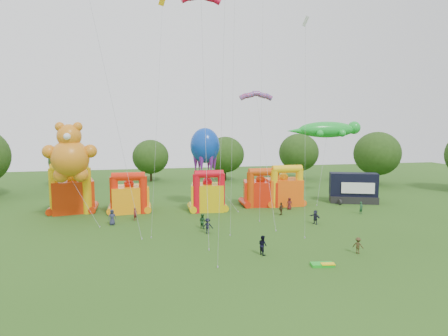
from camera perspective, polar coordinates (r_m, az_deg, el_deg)
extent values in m
plane|color=#294E16|center=(34.30, 5.94, -15.50)|extent=(160.00, 160.00, 0.00)
cylinder|color=#352314|center=(87.02, 20.92, -1.05)|extent=(0.44, 0.44, 3.72)
ellipsoid|color=#223E13|center=(86.56, 21.05, 1.93)|extent=(9.30, 9.30, 8.89)
cylinder|color=#352314|center=(90.53, 10.57, -0.50)|extent=(0.44, 0.44, 3.51)
ellipsoid|color=#223E13|center=(90.10, 10.63, 2.21)|extent=(8.77, 8.78, 8.39)
cylinder|color=#352314|center=(87.44, 0.18, -0.71)|extent=(0.44, 0.44, 3.30)
ellipsoid|color=#223E13|center=(87.01, 0.18, 1.93)|extent=(8.25, 8.25, 7.88)
cylinder|color=#352314|center=(87.67, -10.39, -0.87)|extent=(0.44, 0.44, 3.09)
ellipsoid|color=#223E13|center=(87.26, -10.44, 1.59)|extent=(7.73, 7.72, 7.38)
cylinder|color=#352314|center=(86.24, -21.35, -1.42)|extent=(0.44, 0.44, 2.88)
ellipsoid|color=#223E13|center=(85.84, -21.45, 0.91)|extent=(7.20, 7.20, 6.88)
cube|color=red|center=(61.23, -20.78, -3.76)|extent=(6.40, 5.54, 4.55)
cylinder|color=#DAA50B|center=(59.90, -23.14, -3.15)|extent=(1.23, 1.23, 6.50)
cylinder|color=#DAA50B|center=(59.16, -18.98, -3.09)|extent=(1.23, 1.23, 6.50)
cylinder|color=#DAA50B|center=(59.05, -21.21, -0.01)|extent=(4.99, 1.29, 1.29)
sphere|color=#DAA50B|center=(60.84, -20.88, -1.38)|extent=(1.40, 1.40, 1.40)
cube|color=orange|center=(58.99, -13.37, -4.31)|extent=(5.61, 4.74, 3.71)
cylinder|color=red|center=(57.50, -15.43, -3.84)|extent=(1.12, 1.12, 5.31)
cylinder|color=red|center=(57.35, -11.45, -3.76)|extent=(1.12, 1.12, 5.31)
cylinder|color=red|center=(56.97, -13.51, -1.18)|extent=(4.54, 1.18, 1.18)
sphere|color=red|center=(58.62, -13.43, -2.24)|extent=(1.40, 1.40, 1.40)
cube|color=#DEB80B|center=(58.25, -2.37, -4.19)|extent=(5.11, 4.33, 3.87)
cylinder|color=red|center=(56.54, -3.96, -3.68)|extent=(1.01, 1.01, 5.53)
cylinder|color=red|center=(57.11, -0.38, -3.56)|extent=(1.01, 1.01, 5.53)
cylinder|color=red|center=(56.37, -2.17, -0.85)|extent=(4.10, 1.06, 1.06)
sphere|color=red|center=(57.87, -2.38, -2.01)|extent=(1.40, 1.40, 1.40)
cube|color=red|center=(61.97, 5.18, -3.60)|extent=(5.68, 4.90, 3.77)
cylinder|color=#D2400B|center=(59.93, 3.80, -3.15)|extent=(1.10, 1.10, 5.39)
cylinder|color=#D2400B|center=(61.06, 7.33, -3.01)|extent=(1.10, 1.10, 5.39)
cylinder|color=#D2400B|center=(60.07, 5.61, -0.55)|extent=(4.44, 1.15, 1.15)
sphere|color=#D2400B|center=(61.62, 5.21, -1.59)|extent=(1.40, 1.40, 1.40)
cube|color=#FF570D|center=(62.79, 8.46, -3.38)|extent=(5.28, 4.27, 4.04)
cylinder|color=yellow|center=(60.59, 7.16, -2.89)|extent=(1.13, 1.13, 5.78)
cylinder|color=yellow|center=(61.98, 10.69, -2.74)|extent=(1.13, 1.13, 5.78)
cylinder|color=yellow|center=(60.85, 8.99, -0.14)|extent=(4.59, 1.19, 1.19)
sphere|color=yellow|center=(62.42, 8.49, -1.28)|extent=(1.40, 1.40, 1.40)
cube|color=black|center=(67.11, 18.00, -4.26)|extent=(7.79, 5.05, 1.10)
cube|color=black|center=(66.88, 17.99, -2.24)|extent=(7.66, 4.71, 3.65)
cube|color=white|center=(65.72, 18.59, -2.74)|extent=(4.76, 1.78, 1.71)
cylinder|color=black|center=(64.82, 16.22, -4.72)|extent=(0.30, 0.90, 0.90)
cylinder|color=black|center=(67.70, 20.61, -4.40)|extent=(0.30, 0.90, 0.90)
sphere|color=orange|center=(54.44, -21.12, 1.33)|extent=(4.74, 4.74, 4.74)
sphere|color=orange|center=(54.27, -21.24, 4.27)|extent=(3.02, 3.02, 3.02)
sphere|color=orange|center=(54.44, -22.42, 5.48)|extent=(1.19, 1.19, 1.19)
sphere|color=orange|center=(54.07, -20.17, 5.57)|extent=(1.19, 1.19, 1.19)
sphere|color=orange|center=(54.85, -23.71, 2.15)|extent=(1.72, 1.72, 1.72)
sphere|color=orange|center=(54.01, -18.56, 2.31)|extent=(1.72, 1.72, 1.72)
sphere|color=orange|center=(54.88, -22.24, -0.95)|extent=(1.94, 1.94, 1.94)
sphere|color=orange|center=(54.48, -19.79, -0.90)|extent=(1.94, 1.94, 1.94)
sphere|color=white|center=(52.84, -21.51, 4.21)|extent=(0.86, 0.86, 0.86)
ellipsoid|color=green|center=(70.21, 14.50, 5.34)|extent=(10.23, 3.20, 2.72)
sphere|color=green|center=(72.52, 18.07, 5.49)|extent=(2.20, 2.20, 2.20)
cone|color=green|center=(68.10, 10.54, 5.23)|extent=(4.00, 1.60, 1.60)
sphere|color=green|center=(72.54, 15.36, 4.87)|extent=(1.20, 1.20, 1.20)
sphere|color=green|center=(69.70, 16.54, 4.77)|extent=(1.20, 1.20, 1.20)
sphere|color=green|center=(70.83, 12.46, 4.92)|extent=(1.20, 1.20, 1.20)
sphere|color=green|center=(67.92, 13.55, 4.82)|extent=(1.20, 1.20, 1.20)
ellipsoid|color=#0B39AB|center=(59.57, -2.74, 3.23)|extent=(4.39, 4.39, 5.26)
cone|color=#591E8C|center=(60.00, -1.38, 0.95)|extent=(0.99, 0.99, 3.51)
cone|color=#591E8C|center=(61.09, -2.24, 1.05)|extent=(0.99, 0.99, 3.51)
cone|color=#591E8C|center=(60.88, -3.57, 1.02)|extent=(0.99, 0.99, 3.51)
cone|color=#591E8C|center=(59.57, -4.08, 0.89)|extent=(0.99, 0.99, 3.51)
cone|color=#591E8C|center=(58.45, -3.23, 0.78)|extent=(0.99, 0.99, 3.51)
cone|color=#591E8C|center=(58.67, -1.86, 0.81)|extent=(0.99, 0.99, 3.51)
cube|color=white|center=(51.76, 11.58, 19.85)|extent=(1.02, 1.02, 1.10)
cube|color=yellow|center=(52.02, -8.81, 22.58)|extent=(1.02, 1.02, 1.10)
cube|color=green|center=(37.94, 13.86, -13.25)|extent=(2.12, 1.27, 0.24)
cube|color=yellow|center=(37.81, 14.62, -13.12)|extent=(1.27, 0.76, 0.10)
imported|color=#2A2D47|center=(52.21, -15.69, -6.79)|extent=(1.09, 0.85, 1.96)
imported|color=maroon|center=(53.84, -12.56, -6.44)|extent=(0.73, 0.71, 1.69)
imported|color=#1D4822|center=(48.73, -3.11, -7.61)|extent=(1.09, 1.11, 1.80)
imported|color=black|center=(46.54, -2.35, -8.27)|extent=(1.33, 0.98, 1.84)
imported|color=#422B1A|center=(56.05, 8.17, -5.78)|extent=(1.10, 0.98, 1.78)
imported|color=#222137|center=(52.03, 12.90, -6.85)|extent=(1.15, 1.74, 1.80)
imported|color=#541818|center=(59.64, 9.33, -5.05)|extent=(0.96, 0.73, 1.77)
imported|color=#1C4728|center=(59.33, 19.01, -5.40)|extent=(0.75, 0.64, 1.75)
imported|color=black|center=(39.71, 5.56, -10.90)|extent=(0.98, 1.11, 1.91)
imported|color=#3E3119|center=(42.00, 18.60, -10.44)|extent=(1.18, 1.16, 1.62)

